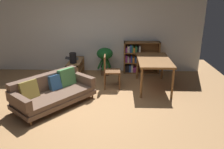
# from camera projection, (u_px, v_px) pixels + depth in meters

# --- Properties ---
(ground_plane) EXTENTS (8.16, 8.16, 0.00)m
(ground_plane) POSITION_uv_depth(u_px,v_px,m) (83.00, 108.00, 4.97)
(ground_plane) COLOR #A87A4C
(back_wall_panel) EXTENTS (6.80, 0.10, 2.70)m
(back_wall_panel) POSITION_uv_depth(u_px,v_px,m) (94.00, 29.00, 7.06)
(back_wall_panel) COLOR silver
(back_wall_panel) RESTS_ON ground_plane
(fabric_couch) EXTENTS (1.79, 1.92, 0.71)m
(fabric_couch) POSITION_uv_depth(u_px,v_px,m) (53.00, 91.00, 5.07)
(fabric_couch) COLOR brown
(fabric_couch) RESTS_ON ground_plane
(media_console) EXTENTS (0.36, 1.08, 0.52)m
(media_console) POSITION_uv_depth(u_px,v_px,m) (76.00, 69.00, 6.77)
(media_console) COLOR olive
(media_console) RESTS_ON ground_plane
(open_laptop) EXTENTS (0.43, 0.34, 0.06)m
(open_laptop) POSITION_uv_depth(u_px,v_px,m) (73.00, 59.00, 6.83)
(open_laptop) COLOR #333338
(open_laptop) RESTS_ON media_console
(desk_speaker) EXTENTS (0.20, 0.20, 0.30)m
(desk_speaker) POSITION_uv_depth(u_px,v_px,m) (73.00, 58.00, 6.42)
(desk_speaker) COLOR black
(desk_speaker) RESTS_ON media_console
(potted_floor_plant) EXTENTS (0.49, 0.49, 0.86)m
(potted_floor_plant) POSITION_uv_depth(u_px,v_px,m) (105.00, 56.00, 6.84)
(potted_floor_plant) COLOR brown
(potted_floor_plant) RESTS_ON ground_plane
(dining_table) EXTENTS (0.84, 1.44, 0.79)m
(dining_table) POSITION_uv_depth(u_px,v_px,m) (154.00, 62.00, 5.85)
(dining_table) COLOR brown
(dining_table) RESTS_ON ground_plane
(dining_chair_near) EXTENTS (0.44, 0.42, 0.88)m
(dining_chair_near) POSITION_uv_depth(u_px,v_px,m) (110.00, 70.00, 5.93)
(dining_chair_near) COLOR brown
(dining_chair_near) RESTS_ON ground_plane
(bookshelf) EXTENTS (1.12, 0.31, 1.00)m
(bookshelf) POSITION_uv_depth(u_px,v_px,m) (138.00, 58.00, 7.13)
(bookshelf) COLOR brown
(bookshelf) RESTS_ON ground_plane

